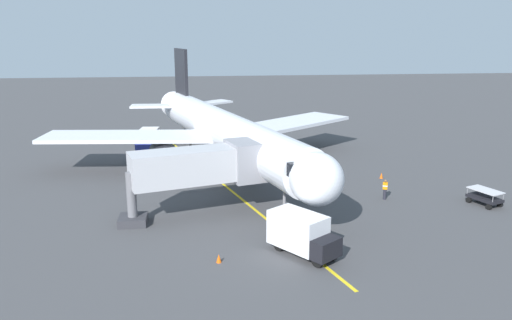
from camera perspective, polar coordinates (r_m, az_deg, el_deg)
The scene contains 11 objects.
ground_plane at distance 50.46m, azimuth -3.76°, elevation -1.42°, with size 220.00×220.00×0.00m, color #424244.
apron_lead_in_line at distance 45.33m, azimuth -3.06°, elevation -3.23°, with size 0.24×40.00×0.01m, color yellow.
airplane at distance 50.42m, azimuth -3.71°, elevation 3.25°, with size 33.42×39.58×11.50m.
jet_bridge at distance 38.38m, azimuth -5.62°, elevation -0.70°, with size 11.43×5.69×5.40m.
ground_crew_marshaller at distance 43.57m, azimuth 14.25°, elevation -3.18°, with size 0.47×0.40×1.71m.
belt_loader_near_nose at distance 65.59m, azimuth -0.73°, elevation 2.94°, with size 3.59×4.45×2.32m.
box_truck_portside at distance 32.08m, azimuth 5.25°, elevation -8.24°, with size 4.29×4.87×2.62m.
baggage_cart_starboard_side at distance 44.96m, azimuth 24.24°, elevation -3.80°, with size 2.29×2.93×1.27m.
box_truck_rear_apron at distance 59.61m, azimuth -12.03°, elevation 2.12°, with size 2.48×4.80×2.62m.
safety_cone_nose_left at distance 49.81m, azimuth 13.87°, elevation -1.70°, with size 0.32×0.32×0.55m, color #F2590F.
safety_cone_nose_right at distance 31.45m, azimuth -4.19°, elevation -10.91°, with size 0.32×0.32×0.55m, color #F2590F.
Camera 1 is at (2.57, 48.51, 13.66)m, focal length 35.71 mm.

